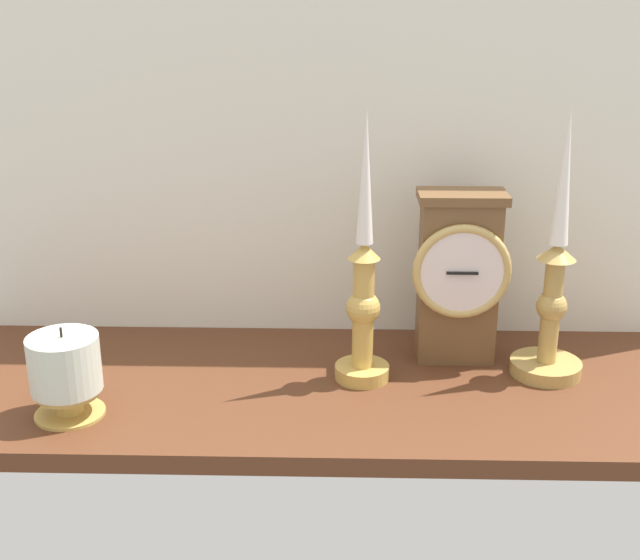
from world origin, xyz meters
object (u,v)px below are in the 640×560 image
object	(u,v)px
pillar_candle_front	(66,372)
candlestick_tall_center	(363,296)
mantel_clock	(458,276)
candlestick_tall_left	(552,297)

from	to	relation	value
pillar_candle_front	candlestick_tall_center	bearing A→B (deg)	16.93
candlestick_tall_center	pillar_candle_front	distance (cm)	36.95
mantel_clock	candlestick_tall_center	bearing A→B (deg)	-153.39
candlestick_tall_left	mantel_clock	bearing A→B (deg)	159.00
candlestick_tall_left	pillar_candle_front	distance (cm)	60.55
candlestick_tall_center	mantel_clock	bearing A→B (deg)	26.61
mantel_clock	candlestick_tall_center	distance (cm)	14.18
candlestick_tall_center	candlestick_tall_left	bearing A→B (deg)	4.64
mantel_clock	candlestick_tall_left	xyz separation A→B (cm)	(11.43, -4.39, -1.25)
mantel_clock	pillar_candle_front	size ratio (longest dim) A/B	2.06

